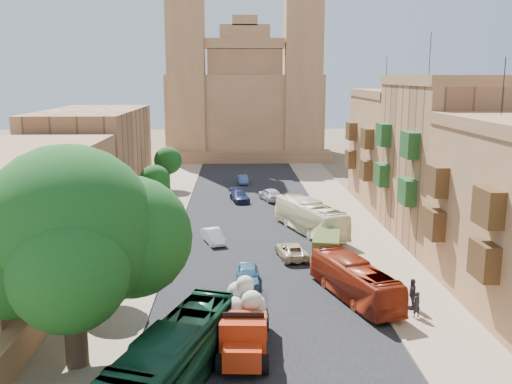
{
  "coord_description": "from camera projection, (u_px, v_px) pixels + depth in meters",
  "views": [
    {
      "loc": [
        -1.85,
        -21.73,
        13.7
      ],
      "look_at": [
        0.0,
        26.0,
        4.0
      ],
      "focal_mm": 40.0,
      "sensor_mm": 36.0,
      "label": 1
    }
  ],
  "objects": [
    {
      "name": "car_dkblue",
      "position": [
        240.0,
        196.0,
        63.51
      ],
      "size": [
        2.49,
        4.46,
        1.22
      ],
      "primitive_type": "imported",
      "rotation": [
        0.0,
        0.0,
        0.19
      ],
      "color": "#1A214C",
      "rests_on": "ground"
    },
    {
      "name": "car_cream",
      "position": [
        291.0,
        251.0,
        43.73
      ],
      "size": [
        2.51,
        4.44,
        1.17
      ],
      "primitive_type": "imported",
      "rotation": [
        0.0,
        0.0,
        3.28
      ],
      "color": "#CAB089",
      "rests_on": "ground"
    },
    {
      "name": "west_building_low",
      "position": [
        6.0,
        214.0,
        40.18
      ],
      "size": [
        10.0,
        28.0,
        8.4
      ],
      "primitive_type": "cube",
      "color": "brown",
      "rests_on": "ground"
    },
    {
      "name": "ficus_tree",
      "position": [
        72.0,
        238.0,
        26.37
      ],
      "size": [
        10.75,
        9.89,
        10.75
      ],
      "color": "#3A2B1D",
      "rests_on": "ground"
    },
    {
      "name": "sidewalk_east",
      "position": [
        355.0,
        224.0,
        53.81
      ],
      "size": [
        5.0,
        140.0,
        0.01
      ],
      "primitive_type": "cube",
      "color": "#91775F",
      "rests_on": "ground"
    },
    {
      "name": "street_tree_a",
      "position": [
        101.0,
        243.0,
        34.69
      ],
      "size": [
        3.66,
        3.66,
        5.62
      ],
      "color": "#3A2B1D",
      "rests_on": "ground"
    },
    {
      "name": "street_tree_d",
      "position": [
        168.0,
        161.0,
        69.99
      ],
      "size": [
        3.43,
        3.43,
        5.28
      ],
      "color": "#3A2B1D",
      "rests_on": "ground"
    },
    {
      "name": "street_tree_b",
      "position": [
        135.0,
        201.0,
        46.45
      ],
      "size": [
        3.62,
        3.62,
        5.56
      ],
      "color": "#3A2B1D",
      "rests_on": "ground"
    },
    {
      "name": "car_blue_b",
      "position": [
        243.0,
        180.0,
        73.98
      ],
      "size": [
        1.4,
        3.42,
        1.1
      ],
      "primitive_type": "imported",
      "rotation": [
        0.0,
        0.0,
        0.07
      ],
      "color": "#415899",
      "rests_on": "ground"
    },
    {
      "name": "sidewalk_west",
      "position": [
        153.0,
        226.0,
        53.09
      ],
      "size": [
        5.0,
        140.0,
        0.01
      ],
      "primitive_type": "cube",
      "color": "#91775F",
      "rests_on": "ground"
    },
    {
      "name": "west_building_mid",
      "position": [
        94.0,
        154.0,
        65.48
      ],
      "size": [
        10.0,
        22.0,
        10.0
      ],
      "primitive_type": "cube",
      "color": "#A5734B",
      "rests_on": "ground"
    },
    {
      "name": "car_white_a",
      "position": [
        213.0,
        236.0,
        47.62
      ],
      "size": [
        2.32,
        3.85,
        1.2
      ],
      "primitive_type": "imported",
      "rotation": [
        0.0,
        0.0,
        0.31
      ],
      "color": "white",
      "rests_on": "ground"
    },
    {
      "name": "townhouse_d",
      "position": [
        398.0,
        148.0,
        61.64
      ],
      "size": [
        9.0,
        14.0,
        15.9
      ],
      "color": "#9B6C46",
      "rests_on": "ground"
    },
    {
      "name": "red_truck",
      "position": [
        244.0,
        321.0,
        28.75
      ],
      "size": [
        2.8,
        6.36,
        3.64
      ],
      "color": "#BA2D0E",
      "rests_on": "ground"
    },
    {
      "name": "townhouse_c",
      "position": [
        446.0,
        159.0,
        47.78
      ],
      "size": [
        9.0,
        14.0,
        17.4
      ],
      "color": "#A5734B",
      "rests_on": "ground"
    },
    {
      "name": "pedestrian_c",
      "position": [
        412.0,
        294.0,
        34.03
      ],
      "size": [
        0.64,
        1.18,
        1.91
      ],
      "primitive_type": "imported",
      "rotation": [
        0.0,
        0.0,
        4.55
      ],
      "color": "#323238",
      "rests_on": "ground"
    },
    {
      "name": "road_surface",
      "position": [
        254.0,
        225.0,
        53.45
      ],
      "size": [
        14.0,
        140.0,
        0.01
      ],
      "primitive_type": "cube",
      "color": "black",
      "rests_on": "ground"
    },
    {
      "name": "west_wall",
      "position": [
        94.0,
        249.0,
        43.0
      ],
      "size": [
        1.0,
        40.0,
        1.8
      ],
      "primitive_type": "cube",
      "color": "#9B6C46",
      "rests_on": "ground"
    },
    {
      "name": "bus_cream_east",
      "position": [
        310.0,
        217.0,
        50.61
      ],
      "size": [
        5.64,
        10.45,
        2.85
      ],
      "primitive_type": "imported",
      "rotation": [
        0.0,
        0.0,
        3.48
      ],
      "color": "#FFF8CA",
      "rests_on": "ground"
    },
    {
      "name": "olive_pickup",
      "position": [
        326.0,
        247.0,
        43.67
      ],
      "size": [
        2.8,
        4.77,
        1.85
      ],
      "color": "#475720",
      "rests_on": "ground"
    },
    {
      "name": "car_blue_a",
      "position": [
        248.0,
        275.0,
        38.1
      ],
      "size": [
        1.62,
        3.89,
        1.31
      ],
      "primitive_type": "imported",
      "rotation": [
        0.0,
        0.0,
        -0.02
      ],
      "color": "teal",
      "rests_on": "ground"
    },
    {
      "name": "church",
      "position": [
        244.0,
        101.0,
        99.16
      ],
      "size": [
        28.0,
        22.5,
        36.3
      ],
      "color": "#9B6C46",
      "rests_on": "ground"
    },
    {
      "name": "street_tree_c",
      "position": [
        155.0,
        180.0,
        58.3
      ],
      "size": [
        3.17,
        3.17,
        4.87
      ],
      "color": "#3A2B1D",
      "rests_on": "ground"
    },
    {
      "name": "pedestrian_a",
      "position": [
        416.0,
        305.0,
        32.88
      ],
      "size": [
        0.67,
        0.56,
        1.56
      ],
      "primitive_type": "imported",
      "rotation": [
        0.0,
        0.0,
        3.53
      ],
      "color": "black",
      "rests_on": "ground"
    },
    {
      "name": "bus_green_north",
      "position": [
        177.0,
        355.0,
        25.54
      ],
      "size": [
        5.84,
        10.68,
        2.92
      ],
      "primitive_type": "imported",
      "rotation": [
        0.0,
        0.0,
        -0.34
      ],
      "color": "#174E31",
      "rests_on": "ground"
    },
    {
      "name": "kerb_east",
      "position": [
        328.0,
        224.0,
        53.7
      ],
      "size": [
        0.25,
        140.0,
        0.12
      ],
      "primitive_type": "cube",
      "color": "#91775F",
      "rests_on": "ground"
    },
    {
      "name": "car_white_b",
      "position": [
        270.0,
        194.0,
        63.95
      ],
      "size": [
        2.87,
        4.52,
        1.43
      ],
      "primitive_type": "imported",
      "rotation": [
        0.0,
        0.0,
        3.44
      ],
      "color": "silver",
      "rests_on": "ground"
    },
    {
      "name": "bus_red_east",
      "position": [
        355.0,
        280.0,
        35.5
      ],
      "size": [
        4.54,
        9.01,
        2.45
      ],
      "primitive_type": "imported",
      "rotation": [
        0.0,
        0.0,
        3.44
      ],
      "color": "maroon",
      "rests_on": "ground"
    },
    {
      "name": "kerb_west",
      "position": [
        180.0,
        225.0,
        53.17
      ],
      "size": [
        0.25,
        140.0,
        0.12
      ],
      "primitive_type": "cube",
      "color": "#91775F",
      "rests_on": "ground"
    }
  ]
}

